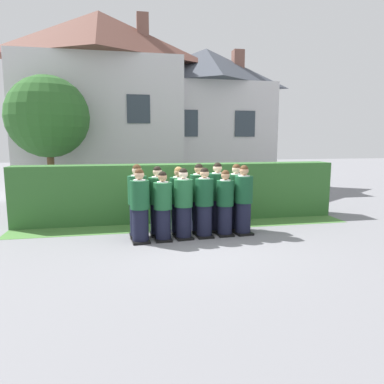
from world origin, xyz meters
name	(u,v)px	position (x,y,z in m)	size (l,w,h in m)	color
ground_plane	(194,237)	(0.00, 0.00, 0.00)	(60.00, 60.00, 0.00)	slate
student_front_row_0	(140,208)	(-1.25, -0.12, 0.79)	(0.43, 0.50, 1.66)	black
student_front_row_1	(163,208)	(-0.73, -0.08, 0.75)	(0.41, 0.46, 1.59)	black
student_front_row_2	(183,205)	(-0.25, -0.01, 0.78)	(0.43, 0.54, 1.64)	black
student_front_row_3	(204,204)	(0.25, 0.03, 0.78)	(0.43, 0.49, 1.64)	black
student_front_row_4	(225,205)	(0.77, 0.06, 0.75)	(0.41, 0.46, 1.58)	black
student_front_row_5	(243,201)	(1.24, 0.09, 0.80)	(0.44, 0.55, 1.68)	black
student_rear_row_0	(138,203)	(-1.28, 0.33, 0.82)	(0.45, 0.54, 1.72)	black
student_rear_row_1	(158,203)	(-0.80, 0.40, 0.79)	(0.43, 0.49, 1.66)	black
student_rear_row_2	(179,202)	(-0.29, 0.43, 0.78)	(0.45, 0.52, 1.64)	black
student_rear_row_3	(199,200)	(0.22, 0.49, 0.81)	(0.44, 0.53, 1.71)	black
student_rear_row_4	(217,198)	(0.70, 0.51, 0.82)	(0.45, 0.52, 1.73)	black
student_rear_row_5	(236,198)	(1.20, 0.55, 0.80)	(0.46, 0.56, 1.68)	black
hedge	(181,192)	(0.00, 1.91, 0.80)	(8.99, 0.70, 1.60)	#33662D
school_building_main	(102,102)	(-2.41, 8.01, 3.88)	(7.01, 3.71, 7.57)	silver
school_building_annex	(206,118)	(2.35, 8.64, 3.31)	(5.95, 4.08, 6.45)	silver
oak_tree_left	(48,117)	(-4.07, 5.15, 3.04)	(2.79, 2.79, 4.45)	brown
lawn_strip	(186,226)	(0.00, 1.11, 0.00)	(8.99, 0.90, 0.01)	#477A38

